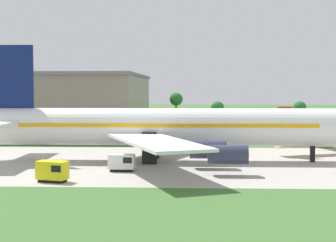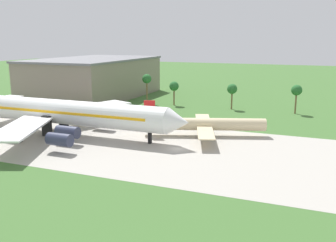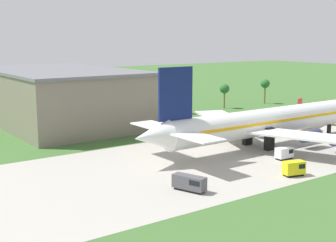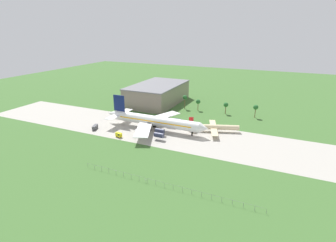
{
  "view_description": "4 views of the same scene",
  "coord_description": "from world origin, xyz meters",
  "px_view_note": "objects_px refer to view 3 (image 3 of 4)",
  "views": [
    {
      "loc": [
        -29.19,
        -86.5,
        12.73
      ],
      "look_at": [
        -32.81,
        1.97,
        6.98
      ],
      "focal_mm": 55.0,
      "sensor_mm": 36.0,
      "label": 1
    },
    {
      "loc": [
        28.4,
        -77.65,
        25.02
      ],
      "look_at": [
        -3.27,
        1.97,
        5.98
      ],
      "focal_mm": 40.0,
      "sensor_mm": 36.0,
      "label": 2
    },
    {
      "loc": [
        -117.11,
        -74.2,
        25.92
      ],
      "look_at": [
        -62.34,
        1.97,
        9.19
      ],
      "focal_mm": 50.0,
      "sensor_mm": 36.0,
      "label": 3
    },
    {
      "loc": [
        39.95,
        -139.15,
        61.92
      ],
      "look_at": [
        -25.56,
        5.0,
        6.0
      ],
      "focal_mm": 28.0,
      "sensor_mm": 36.0,
      "label": 4
    }
  ],
  "objects_px": {
    "catering_van": "(190,183)",
    "regional_aircraft": "(315,114)",
    "terminal_building": "(59,96)",
    "jet_airliner": "(263,122)",
    "baggage_tug": "(294,168)",
    "fuel_truck": "(285,153)"
  },
  "relations": [
    {
      "from": "jet_airliner",
      "to": "terminal_building",
      "type": "bearing_deg",
      "value": 114.47
    },
    {
      "from": "jet_airliner",
      "to": "catering_van",
      "type": "xyz_separation_m",
      "value": [
        -35.09,
        -16.01,
        -4.47
      ]
    },
    {
      "from": "fuel_truck",
      "to": "catering_van",
      "type": "distance_m",
      "value": 30.28
    },
    {
      "from": "jet_airliner",
      "to": "baggage_tug",
      "type": "xyz_separation_m",
      "value": [
        -13.38,
        -20.49,
        -4.39
      ]
    },
    {
      "from": "regional_aircraft",
      "to": "catering_van",
      "type": "bearing_deg",
      "value": -158.46
    },
    {
      "from": "fuel_truck",
      "to": "terminal_building",
      "type": "relative_size",
      "value": 0.07
    },
    {
      "from": "regional_aircraft",
      "to": "terminal_building",
      "type": "height_order",
      "value": "terminal_building"
    },
    {
      "from": "jet_airliner",
      "to": "fuel_truck",
      "type": "bearing_deg",
      "value": -114.93
    },
    {
      "from": "jet_airliner",
      "to": "fuel_truck",
      "type": "relative_size",
      "value": 18.08
    },
    {
      "from": "fuel_truck",
      "to": "regional_aircraft",
      "type": "bearing_deg",
      "value": 29.4
    },
    {
      "from": "baggage_tug",
      "to": "terminal_building",
      "type": "xyz_separation_m",
      "value": [
        -13.59,
        79.76,
        6.76
      ]
    },
    {
      "from": "baggage_tug",
      "to": "fuel_truck",
      "type": "distance_m",
      "value": 12.41
    },
    {
      "from": "baggage_tug",
      "to": "fuel_truck",
      "type": "relative_size",
      "value": 1.12
    },
    {
      "from": "regional_aircraft",
      "to": "catering_van",
      "type": "height_order",
      "value": "regional_aircraft"
    },
    {
      "from": "baggage_tug",
      "to": "terminal_building",
      "type": "distance_m",
      "value": 81.19
    },
    {
      "from": "baggage_tug",
      "to": "terminal_building",
      "type": "bearing_deg",
      "value": 99.67
    },
    {
      "from": "catering_van",
      "to": "regional_aircraft",
      "type": "bearing_deg",
      "value": 21.54
    },
    {
      "from": "terminal_building",
      "to": "regional_aircraft",
      "type": "bearing_deg",
      "value": -36.82
    },
    {
      "from": "catering_van",
      "to": "terminal_building",
      "type": "height_order",
      "value": "terminal_building"
    },
    {
      "from": "jet_airliner",
      "to": "regional_aircraft",
      "type": "relative_size",
      "value": 2.32
    },
    {
      "from": "jet_airliner",
      "to": "terminal_building",
      "type": "xyz_separation_m",
      "value": [
        -26.97,
        59.27,
        2.37
      ]
    },
    {
      "from": "fuel_truck",
      "to": "terminal_building",
      "type": "xyz_separation_m",
      "value": [
        -21.78,
        70.44,
        6.89
      ]
    }
  ]
}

